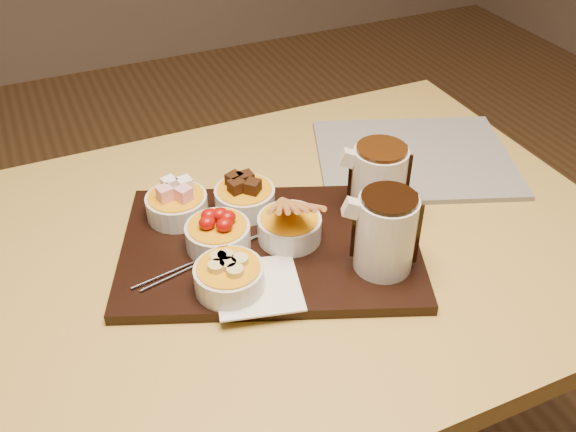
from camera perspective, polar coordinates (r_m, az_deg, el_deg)
name	(u,v)px	position (r m, az deg, el deg)	size (l,w,h in m)	color
dining_table	(253,293)	(1.08, -3.13, -6.83)	(1.20, 0.80, 0.75)	gold
serving_board	(271,247)	(1.00, -1.56, -2.74)	(0.46, 0.30, 0.02)	black
napkin	(258,286)	(0.92, -2.70, -6.26)	(0.12, 0.12, 0.00)	white
bowl_marshmallows	(177,206)	(1.06, -9.83, 0.86)	(0.10, 0.10, 0.04)	beige
bowl_cake	(245,199)	(1.06, -3.85, 1.50)	(0.10, 0.10, 0.04)	beige
bowl_strawberries	(218,236)	(0.99, -6.24, -1.79)	(0.10, 0.10, 0.04)	beige
bowl_biscotti	(289,228)	(1.00, 0.13, -1.09)	(0.10, 0.10, 0.04)	beige
bowl_bananas	(229,278)	(0.91, -5.25, -5.52)	(0.10, 0.10, 0.04)	beige
pitcher_dark_chocolate	(385,234)	(0.93, 8.66, -1.58)	(0.09, 0.09, 0.12)	silver
pitcher_milk_chocolate	(378,183)	(1.03, 8.04, 2.95)	(0.09, 0.09, 0.12)	silver
fondue_skewers	(211,255)	(0.98, -6.83, -3.43)	(0.26, 0.03, 0.01)	silver
newspaper	(414,158)	(1.25, 11.14, 5.10)	(0.36, 0.29, 0.01)	beige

